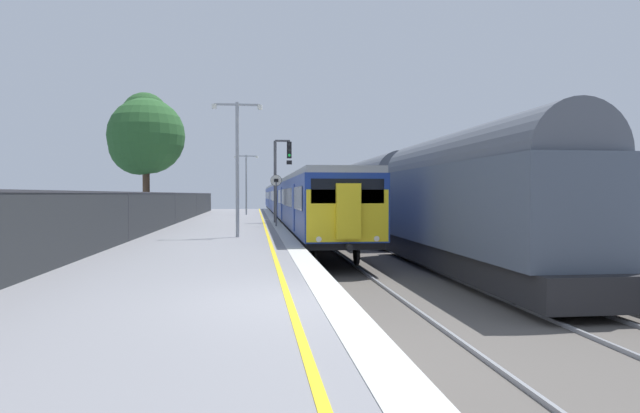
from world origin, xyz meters
name	(u,v)px	position (x,y,z in m)	size (l,w,h in m)	color
ground	(467,333)	(2.64, 0.00, -0.61)	(17.40, 110.00, 1.21)	gray
commuter_train_at_platform	(289,199)	(2.10, 39.35, 1.27)	(2.83, 61.94, 3.81)	navy
freight_train_adjacent_track	(407,197)	(6.10, 15.81, 1.61)	(2.60, 28.44, 4.76)	#232326
signal_gantry	(280,171)	(0.62, 24.28, 3.12)	(1.10, 0.24, 5.00)	#47474C
speed_limit_sign	(276,194)	(0.25, 20.38, 1.75)	(0.59, 0.08, 2.74)	#59595B
platform_lamp_mid	(237,157)	(-1.57, 13.27, 3.19)	(2.00, 0.20, 5.38)	#93999E
platform_lamp_far	(246,179)	(-1.57, 37.23, 2.99)	(2.00, 0.20, 4.99)	#93999E
background_tree_left	(147,119)	(-7.51, 26.27, 6.38)	(2.84, 3.06, 7.99)	#473323
background_tree_centre	(144,139)	(-6.65, 20.92, 4.61)	(3.99, 3.99, 6.78)	#473323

